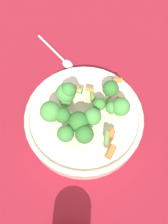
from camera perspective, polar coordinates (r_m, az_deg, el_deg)
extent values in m
plane|color=maroon|center=(0.56, 0.00, -2.69)|extent=(3.00, 3.00, 0.00)
cylinder|color=beige|center=(0.54, 0.00, -1.83)|extent=(0.28, 0.28, 0.04)
torus|color=beige|center=(0.52, 0.00, -0.91)|extent=(0.28, 0.28, 0.01)
cylinder|color=#8CB766|center=(0.53, 6.65, 4.58)|extent=(0.01, 0.01, 0.02)
sphere|color=#33722D|center=(0.51, 6.96, 6.09)|extent=(0.04, 0.04, 0.04)
cylinder|color=#8CB766|center=(0.51, 9.16, 0.03)|extent=(0.01, 0.01, 0.02)
sphere|color=#479342|center=(0.48, 9.60, 1.36)|extent=(0.04, 0.04, 0.04)
cylinder|color=#8CB766|center=(0.50, 3.87, 1.19)|extent=(0.01, 0.01, 0.01)
sphere|color=#3D8438|center=(0.48, 3.99, 2.14)|extent=(0.03, 0.03, 0.03)
cylinder|color=#8CB766|center=(0.50, -3.93, 4.38)|extent=(0.01, 0.01, 0.02)
sphere|color=#3D8438|center=(0.48, -4.10, 5.76)|extent=(0.03, 0.03, 0.03)
cylinder|color=#8CB766|center=(0.48, 2.13, -2.38)|extent=(0.01, 0.01, 0.02)
sphere|color=#479342|center=(0.46, 2.23, -1.16)|extent=(0.04, 0.04, 0.04)
cylinder|color=#8CB766|center=(0.51, -4.60, 3.27)|extent=(0.02, 0.02, 0.02)
sphere|color=#479342|center=(0.49, -4.84, 4.91)|extent=(0.04, 0.04, 0.04)
cylinder|color=#8CB766|center=(0.51, -4.77, 1.81)|extent=(0.01, 0.01, 0.01)
sphere|color=#479342|center=(0.49, -4.92, 2.68)|extent=(0.03, 0.03, 0.03)
cylinder|color=#8CB766|center=(0.48, -1.33, -3.79)|extent=(0.02, 0.02, 0.01)
sphere|color=#33722D|center=(0.46, -1.40, -2.57)|extent=(0.04, 0.04, 0.04)
cylinder|color=#8CB766|center=(0.48, -5.41, -2.00)|extent=(0.01, 0.01, 0.02)
sphere|color=#33722D|center=(0.46, -5.65, -0.83)|extent=(0.03, 0.03, 0.03)
cylinder|color=#8CB766|center=(0.50, 7.07, 0.14)|extent=(0.01, 0.01, 0.02)
sphere|color=#479342|center=(0.48, 7.33, 1.16)|extent=(0.03, 0.03, 0.03)
cylinder|color=#8CB766|center=(0.48, -8.28, -1.39)|extent=(0.02, 0.02, 0.02)
sphere|color=#479342|center=(0.46, -8.76, 0.13)|extent=(0.04, 0.04, 0.04)
cylinder|color=#8CB766|center=(0.46, 0.11, -6.78)|extent=(0.01, 0.01, 0.01)
sphere|color=#33722D|center=(0.44, 0.11, -5.86)|extent=(0.04, 0.04, 0.04)
cylinder|color=#8CB766|center=(0.47, -4.61, -6.63)|extent=(0.01, 0.01, 0.02)
sphere|color=#3D8438|center=(0.45, -4.82, -5.65)|extent=(0.04, 0.04, 0.04)
cylinder|color=orange|center=(0.52, 1.41, 5.86)|extent=(0.02, 0.02, 0.01)
cylinder|color=orange|center=(0.53, 8.66, 8.15)|extent=(0.01, 0.02, 0.01)
cylinder|color=orange|center=(0.45, 6.96, -10.21)|extent=(0.03, 0.03, 0.01)
cylinder|color=orange|center=(0.48, -4.26, -4.95)|extent=(0.02, 0.02, 0.01)
cylinder|color=orange|center=(0.52, 8.47, 2.85)|extent=(0.02, 0.02, 0.01)
cylinder|color=beige|center=(0.48, -3.34, -3.41)|extent=(0.02, 0.03, 0.01)
cylinder|color=beige|center=(0.47, -2.64, -3.58)|extent=(0.03, 0.02, 0.01)
cylinder|color=#729E4C|center=(0.52, 2.22, 4.16)|extent=(0.03, 0.02, 0.01)
cylinder|color=beige|center=(0.50, 1.18, 4.00)|extent=(0.03, 0.01, 0.01)
cylinder|color=#729E4C|center=(0.53, -2.83, 5.64)|extent=(0.02, 0.01, 0.01)
cylinder|color=#729E4C|center=(0.52, 5.92, 2.96)|extent=(0.03, 0.02, 0.01)
cylinder|color=orange|center=(0.51, -2.64, 5.88)|extent=(0.02, 0.02, 0.01)
cylinder|color=orange|center=(0.48, 7.05, -5.71)|extent=(0.02, 0.02, 0.01)
cylinder|color=#729E4C|center=(0.52, -2.02, 5.89)|extent=(0.03, 0.03, 0.01)
cylinder|color=#729E4C|center=(0.46, 5.96, -6.79)|extent=(0.03, 0.02, 0.01)
cylinder|color=silver|center=(0.69, -8.63, 16.24)|extent=(0.11, 0.07, 0.01)
ellipsoid|color=silver|center=(0.65, -4.31, 12.33)|extent=(0.04, 0.04, 0.01)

